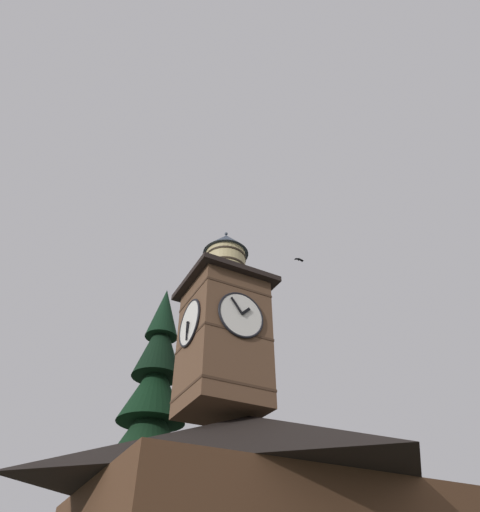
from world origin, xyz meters
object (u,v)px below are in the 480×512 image
Objects in this scene: pine_tree_behind at (145,465)px; flying_bird_high at (299,260)px; clock_tower at (224,325)px; moon at (226,511)px.

flying_bird_high reaches higher than pine_tree_behind.
moon is at bearing -116.83° from clock_tower.
clock_tower is 9.39m from flying_bird_high.
clock_tower is 40.52m from moon.
moon is (-18.28, -36.14, -1.23)m from clock_tower.
clock_tower is 0.57× the size of pine_tree_behind.
pine_tree_behind is at bearing -81.12° from clock_tower.
flying_bird_high reaches higher than clock_tower.
clock_tower is at bearing 18.27° from flying_bird_high.
moon is (-19.19, -30.32, 3.25)m from pine_tree_behind.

